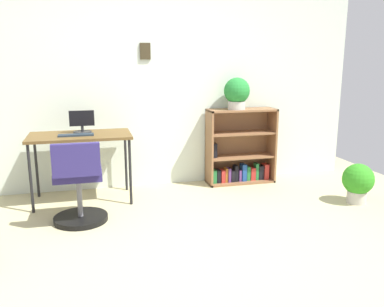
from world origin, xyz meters
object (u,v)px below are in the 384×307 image
monitor (82,123)px  potted_plant_on_shelf (237,93)px  keyboard (76,135)px  potted_plant_floor (358,181)px  bookshelf_low (239,151)px  desk (80,140)px  office_chair (79,187)px

monitor → potted_plant_on_shelf: 1.87m
keyboard → potted_plant_floor: bearing=-14.2°
potted_plant_floor → potted_plant_on_shelf: bearing=135.4°
bookshelf_low → monitor: bearing=-175.6°
monitor → bookshelf_low: monitor is taller
monitor → potted_plant_floor: monitor is taller
keyboard → potted_plant_on_shelf: (1.91, 0.28, 0.39)m
desk → potted_plant_on_shelf: (1.87, 0.20, 0.46)m
office_chair → potted_plant_on_shelf: size_ratio=2.13×
monitor → keyboard: size_ratio=0.73×
bookshelf_low → potted_plant_on_shelf: bearing=-142.4°
monitor → office_chair: (-0.05, -0.78, -0.50)m
keyboard → potted_plant_floor: size_ratio=0.83×
bookshelf_low → office_chair: bearing=-154.9°
bookshelf_low → potted_plant_on_shelf: (-0.07, -0.06, 0.74)m
monitor → potted_plant_on_shelf: potted_plant_on_shelf is taller
keyboard → potted_plant_on_shelf: 1.97m
office_chair → potted_plant_on_shelf: potted_plant_on_shelf is taller
keyboard → desk: bearing=64.6°
monitor → bookshelf_low: bearing=4.4°
monitor → potted_plant_floor: size_ratio=0.61×
potted_plant_on_shelf → potted_plant_floor: bearing=-44.6°
office_chair → bookshelf_low: size_ratio=0.87×
keyboard → bookshelf_low: size_ratio=0.39×
office_chair → potted_plant_floor: office_chair is taller
office_chair → potted_plant_on_shelf: (1.90, 0.87, 0.79)m
monitor → bookshelf_low: 1.98m
bookshelf_low → potted_plant_floor: bookshelf_low is taller
keyboard → monitor: bearing=70.9°
desk → office_chair: size_ratio=1.32×
keyboard → office_chair: (0.01, -0.59, -0.40)m
office_chair → potted_plant_floor: bearing=-3.2°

